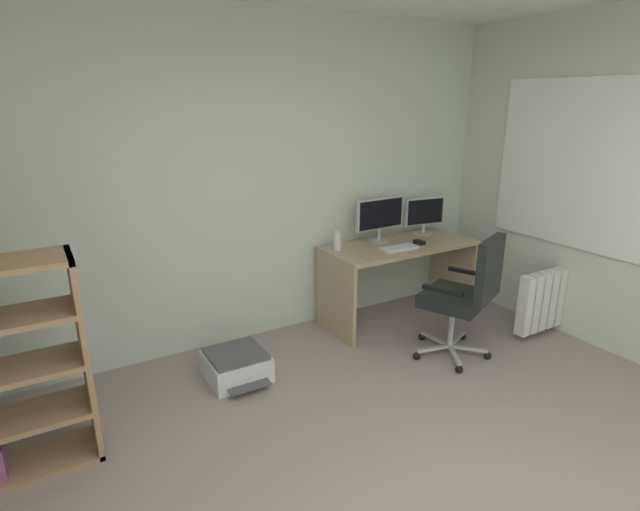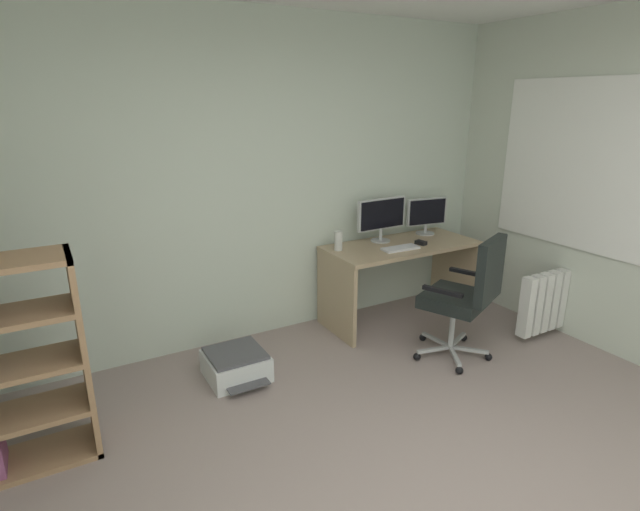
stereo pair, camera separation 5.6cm
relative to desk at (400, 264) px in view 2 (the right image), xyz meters
name	(u,v)px [view 2 (the right image)]	position (x,y,z in m)	size (l,w,h in m)	color
wall_back	(243,184)	(-1.35, 0.40, 0.80)	(4.87, 0.10, 2.68)	silver
window_pane	(583,166)	(1.09, -0.93, 0.94)	(0.01, 1.45, 1.30)	white
window_frame	(582,166)	(1.08, -0.93, 0.94)	(0.02, 1.53, 1.38)	white
desk	(400,264)	(0.00, 0.00, 0.00)	(1.42, 0.63, 0.73)	tan
monitor_main	(381,216)	(-0.11, 0.16, 0.44)	(0.52, 0.18, 0.40)	#B2B5B7
monitor_secondary	(426,214)	(0.43, 0.16, 0.40)	(0.42, 0.18, 0.35)	#B2B5B7
keyboard	(400,248)	(-0.11, -0.13, 0.21)	(0.34, 0.13, 0.02)	silver
computer_mouse	(421,243)	(0.14, -0.10, 0.21)	(0.06, 0.10, 0.03)	black
desktop_speaker	(338,241)	(-0.60, 0.12, 0.28)	(0.07, 0.07, 0.17)	silver
office_chair	(467,292)	(-0.04, -0.87, 0.03)	(0.64, 0.68, 1.02)	#B7BABC
printer	(236,365)	(-1.71, -0.25, -0.44)	(0.43, 0.51, 0.21)	silver
radiator	(555,299)	(0.99, -0.93, -0.21)	(0.82, 0.10, 0.53)	white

